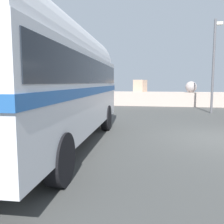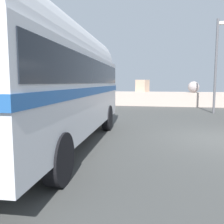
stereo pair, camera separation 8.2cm
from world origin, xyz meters
name	(u,v)px [view 2 (the right image)]	position (x,y,z in m)	size (l,w,h in m)	color
ground	(224,140)	(0.00, 0.00, 0.01)	(32.00, 26.00, 0.02)	#424442
breakwater	(189,97)	(0.15, 11.79, 0.70)	(31.36, 2.44, 2.35)	#BEAB9E
vintage_coach	(53,75)	(-5.00, -1.78, 2.05)	(2.87, 8.70, 3.70)	black
lamp_post	(217,60)	(1.16, 7.42, 3.16)	(0.64, 0.91, 5.52)	#5B5B60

